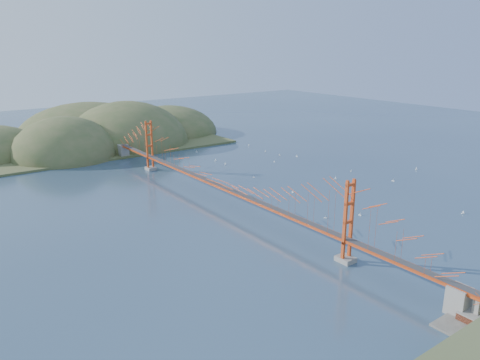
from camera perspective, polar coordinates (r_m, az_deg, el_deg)
ground at (r=87.34m, az=-2.18°, el=-2.88°), size 320.00×320.00×0.00m
bridge at (r=85.45m, az=-2.30°, el=1.60°), size 2.20×94.40×12.00m
promontory at (r=57.80m, az=27.10°, el=-15.28°), size 9.00×6.00×0.24m
fort at (r=58.09m, az=26.73°, el=-14.44°), size 3.70×2.30×1.75m
far_headlands at (r=148.00m, az=-16.58°, el=4.45°), size 84.00×58.00×25.00m
sailboat_7 at (r=129.05m, az=-5.31°, el=3.46°), size 0.55×0.45×0.65m
sailboat_4 at (r=111.64m, az=13.38°, el=1.04°), size 0.61×0.61×0.64m
sailboat_16 at (r=104.81m, az=11.55°, el=0.17°), size 0.61×0.60×0.69m
sailboat_0 at (r=83.94m, az=14.43°, el=-4.10°), size 0.49×0.60×0.70m
sailboat_9 at (r=124.41m, az=6.96°, el=2.93°), size 0.51×0.61×0.70m
sailboat_12 at (r=118.88m, az=-3.00°, el=2.39°), size 0.56×0.48×0.64m
sailboat_1 at (r=104.03m, az=1.69°, el=0.37°), size 0.56×0.56×0.60m
sailboat_11 at (r=117.98m, az=20.70°, el=1.24°), size 0.65×0.65×0.70m
sailboat_17 at (r=136.78m, az=1.08°, el=4.26°), size 0.53×0.43×0.63m
sailboat_6 at (r=90.91m, az=25.54°, el=-3.64°), size 0.61×0.61×0.67m
sailboat_3 at (r=115.01m, az=-1.82°, el=1.93°), size 0.63×0.63×0.68m
sailboat_5 at (r=106.63m, az=18.17°, el=-0.05°), size 0.48×0.60×0.71m
sailboat_15 at (r=125.27m, az=4.85°, el=3.07°), size 0.56×0.56×0.60m
sailboat_8 at (r=128.93m, az=3.11°, el=3.50°), size 0.67×0.67×0.70m
sailboat_10 at (r=81.37m, az=10.36°, el=-4.50°), size 0.57×0.57×0.62m
sailboat_extra_0 at (r=118.10m, az=4.22°, el=2.27°), size 0.44×0.51×0.59m
sailboat_extra_1 at (r=94.15m, az=6.46°, el=-1.44°), size 0.60×0.61×0.69m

